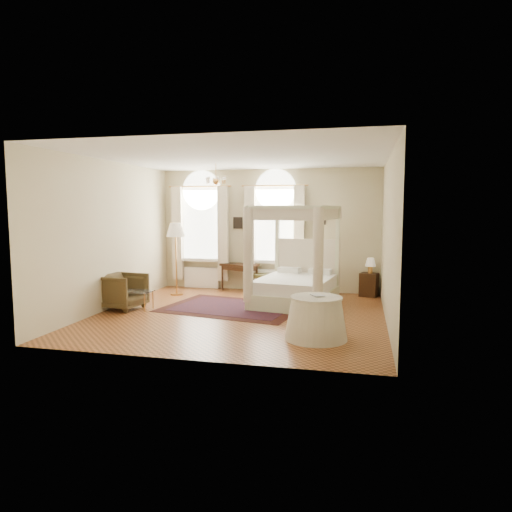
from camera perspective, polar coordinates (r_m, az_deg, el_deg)
The scene contains 18 objects.
ground at distance 9.78m, azimuth -2.02°, elevation -7.32°, with size 6.00×6.00×0.00m, color #A05B2E.
room_walls at distance 9.53m, azimuth -2.06°, elevation 4.35°, with size 6.00×6.00×6.00m.
window_left at distance 12.86m, azimuth -6.90°, elevation 2.54°, with size 1.62×0.27×3.29m.
window_right at distance 12.30m, azimuth 2.34°, elevation 2.43°, with size 1.62×0.27×3.29m.
chandelier at distance 10.95m, azimuth -5.03°, elevation 9.40°, with size 0.51×0.45×0.50m.
wall_pictures at distance 12.40m, azimuth 1.92°, elevation 4.32°, with size 2.54×0.03×0.39m.
canopy_bed at distance 10.69m, azimuth 4.89°, elevation -3.32°, with size 2.03×2.37×2.31m.
nightstand at distance 12.05m, azimuth 13.94°, elevation -3.50°, with size 0.42×0.38×0.60m, color #35200E.
nightstand_lamp at distance 11.96m, azimuth 14.12°, elevation -0.87°, with size 0.27×0.27×0.39m.
writing_desk at distance 12.43m, azimuth -2.09°, elevation -1.48°, with size 1.11×0.84×0.74m.
laptop at distance 12.38m, azimuth -3.16°, elevation -0.95°, with size 0.31×0.20×0.02m, color black.
stool at distance 12.26m, azimuth 0.58°, elevation -2.66°, with size 0.49×0.49×0.49m.
armchair at distance 10.66m, azimuth -16.31°, elevation -4.26°, with size 0.85×0.88×0.80m, color #46371E.
coffee_table at distance 10.54m, azimuth -14.51°, elevation -4.45°, with size 0.65×0.48×0.42m.
floor_lamp at distance 11.95m, azimuth -10.01°, elevation 2.78°, with size 0.48×0.48×1.88m.
oriental_rug at distance 10.43m, azimuth -2.92°, elevation -6.44°, with size 3.35×2.66×0.01m.
side_table at distance 8.00m, azimuth 7.51°, elevation -7.71°, with size 1.09×1.09×0.74m.
book at distance 7.94m, azimuth 7.10°, elevation -4.95°, with size 0.18×0.25×0.02m, color black.
Camera 1 is at (2.48, -9.19, 2.25)m, focal length 32.00 mm.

